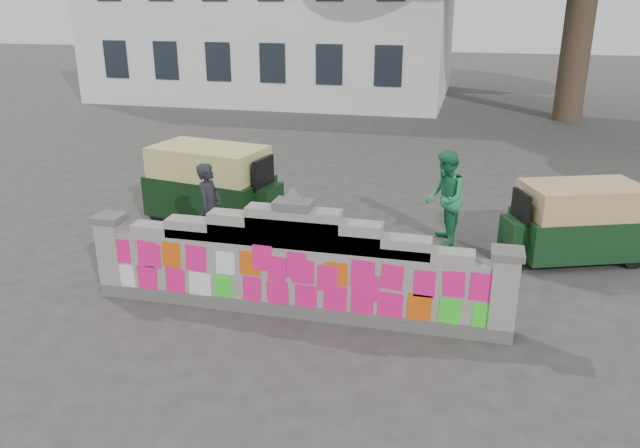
{
  "coord_description": "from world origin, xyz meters",
  "views": [
    {
      "loc": [
        2.41,
        -8.18,
        4.54
      ],
      "look_at": [
        0.15,
        1.0,
        1.1
      ],
      "focal_mm": 35.0,
      "sensor_mm": 36.0,
      "label": 1
    }
  ],
  "objects_px": {
    "cyclist_rider": "(211,222)",
    "pedestrian": "(445,199)",
    "rickshaw_left": "(213,183)",
    "rickshaw_right": "(576,221)",
    "cyclist_bike": "(212,239)"
  },
  "relations": [
    {
      "from": "cyclist_rider",
      "to": "rickshaw_left",
      "type": "relative_size",
      "value": 0.54
    },
    {
      "from": "cyclist_bike",
      "to": "pedestrian",
      "type": "bearing_deg",
      "value": -62.7
    },
    {
      "from": "cyclist_bike",
      "to": "rickshaw_right",
      "type": "relative_size",
      "value": 0.69
    },
    {
      "from": "cyclist_rider",
      "to": "rickshaw_right",
      "type": "distance_m",
      "value": 6.57
    },
    {
      "from": "rickshaw_left",
      "to": "pedestrian",
      "type": "bearing_deg",
      "value": 8.7
    },
    {
      "from": "pedestrian",
      "to": "rickshaw_left",
      "type": "xyz_separation_m",
      "value": [
        -4.83,
        0.16,
        -0.08
      ]
    },
    {
      "from": "rickshaw_left",
      "to": "rickshaw_right",
      "type": "bearing_deg",
      "value": 7.6
    },
    {
      "from": "cyclist_rider",
      "to": "pedestrian",
      "type": "distance_m",
      "value": 4.44
    },
    {
      "from": "pedestrian",
      "to": "rickshaw_left",
      "type": "height_order",
      "value": "pedestrian"
    },
    {
      "from": "rickshaw_left",
      "to": "rickshaw_right",
      "type": "height_order",
      "value": "rickshaw_left"
    },
    {
      "from": "cyclist_bike",
      "to": "rickshaw_left",
      "type": "xyz_separation_m",
      "value": [
        -0.87,
        2.16,
        0.37
      ]
    },
    {
      "from": "rickshaw_right",
      "to": "cyclist_rider",
      "type": "bearing_deg",
      "value": -5.11
    },
    {
      "from": "cyclist_rider",
      "to": "pedestrian",
      "type": "height_order",
      "value": "pedestrian"
    },
    {
      "from": "cyclist_bike",
      "to": "rickshaw_left",
      "type": "height_order",
      "value": "rickshaw_left"
    },
    {
      "from": "rickshaw_right",
      "to": "cyclist_bike",
      "type": "bearing_deg",
      "value": -5.11
    }
  ]
}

